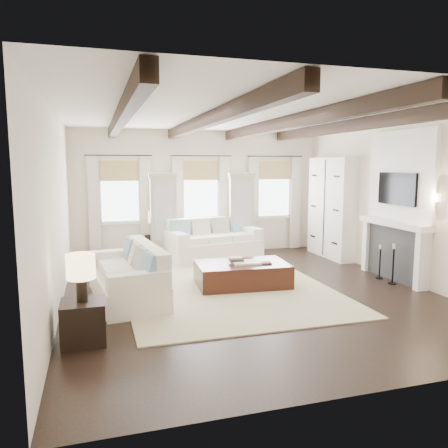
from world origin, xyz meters
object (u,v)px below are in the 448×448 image
object	(u,v)px
sofa_left	(131,278)
ottoman	(242,274)
sofa_back	(213,242)
side_table_back	(152,245)
side_table_front	(83,322)

from	to	relation	value
sofa_left	ottoman	xyz separation A→B (m)	(2.12, 0.22, -0.15)
sofa_back	ottoman	bearing A→B (deg)	-93.22
side_table_back	sofa_back	bearing A→B (deg)	-22.63
sofa_back	side_table_back	world-z (taller)	sofa_back
sofa_back	side_table_back	distance (m)	1.58
sofa_back	ottoman	world-z (taller)	sofa_back
sofa_back	sofa_left	bearing A→B (deg)	-127.88
sofa_left	sofa_back	bearing A→B (deg)	52.12
ottoman	sofa_left	bearing A→B (deg)	-169.96
side_table_back	sofa_left	bearing A→B (deg)	-103.04
sofa_back	ottoman	size ratio (longest dim) A/B	1.42
side_table_front	side_table_back	size ratio (longest dim) A/B	0.96
side_table_front	sofa_back	bearing A→B (deg)	57.06
side_table_front	ottoman	bearing A→B (deg)	34.44
sofa_back	sofa_left	distance (m)	3.71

